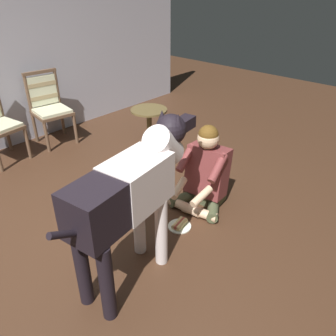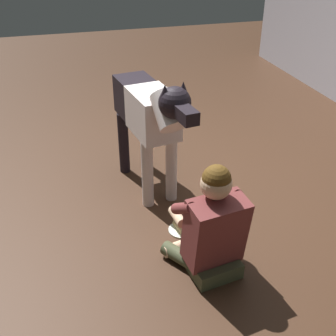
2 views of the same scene
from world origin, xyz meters
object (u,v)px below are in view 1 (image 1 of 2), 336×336
hot_dog_on_plate (180,225)px  round_side_table (149,125)px  dining_chair_right_of_pair (48,104)px  person_sitting_on_floor (205,174)px  large_dog (132,190)px

hot_dog_on_plate → round_side_table: round_side_table is taller
dining_chair_right_of_pair → round_side_table: size_ratio=1.72×
dining_chair_right_of_pair → hot_dog_on_plate: bearing=-95.6°
person_sitting_on_floor → hot_dog_on_plate: size_ratio=3.96×
dining_chair_right_of_pair → round_side_table: (0.75, -1.21, -0.20)m
large_dog → hot_dog_on_plate: bearing=8.3°
dining_chair_right_of_pair → hot_dog_on_plate: size_ratio=4.44×
dining_chair_right_of_pair → person_sitting_on_floor: size_ratio=1.12×
dining_chair_right_of_pair → large_dog: size_ratio=0.66×
large_dog → hot_dog_on_plate: (0.64, 0.09, -0.75)m
person_sitting_on_floor → round_side_table: person_sitting_on_floor is taller
dining_chair_right_of_pair → hot_dog_on_plate: dining_chair_right_of_pair is taller
large_dog → person_sitting_on_floor: bearing=8.3°
person_sitting_on_floor → dining_chair_right_of_pair: bearing=94.5°
round_side_table → hot_dog_on_plate: bearing=-125.5°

